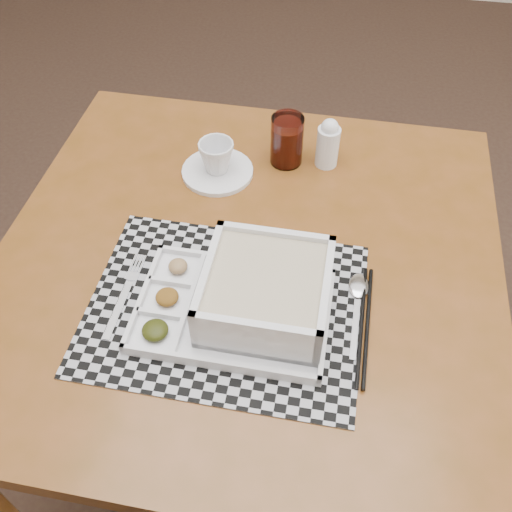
{
  "coord_description": "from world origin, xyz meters",
  "views": [
    {
      "loc": [
        0.24,
        -0.89,
        1.49
      ],
      "look_at": [
        0.13,
        -0.3,
        0.79
      ],
      "focal_mm": 40.0,
      "sensor_mm": 36.0,
      "label": 1
    }
  ],
  "objects_px": {
    "dining_table": "(248,280)",
    "creamer_bottle": "(328,143)",
    "cup": "(217,157)",
    "serving_tray": "(257,297)",
    "juice_glass": "(287,142)"
  },
  "relations": [
    {
      "from": "dining_table",
      "to": "creamer_bottle",
      "type": "distance_m",
      "value": 0.33
    },
    {
      "from": "juice_glass",
      "to": "creamer_bottle",
      "type": "distance_m",
      "value": 0.09
    },
    {
      "from": "serving_tray",
      "to": "juice_glass",
      "type": "height_order",
      "value": "juice_glass"
    },
    {
      "from": "dining_table",
      "to": "creamer_bottle",
      "type": "height_order",
      "value": "creamer_bottle"
    },
    {
      "from": "serving_tray",
      "to": "juice_glass",
      "type": "distance_m",
      "value": 0.4
    },
    {
      "from": "serving_tray",
      "to": "juice_glass",
      "type": "bearing_deg",
      "value": 91.51
    },
    {
      "from": "creamer_bottle",
      "to": "serving_tray",
      "type": "bearing_deg",
      "value": -100.36
    },
    {
      "from": "dining_table",
      "to": "creamer_bottle",
      "type": "xyz_separation_m",
      "value": [
        0.12,
        0.29,
        0.12
      ]
    },
    {
      "from": "dining_table",
      "to": "juice_glass",
      "type": "distance_m",
      "value": 0.31
    },
    {
      "from": "dining_table",
      "to": "serving_tray",
      "type": "relative_size",
      "value": 2.9
    },
    {
      "from": "dining_table",
      "to": "cup",
      "type": "relative_size",
      "value": 12.67
    },
    {
      "from": "cup",
      "to": "juice_glass",
      "type": "height_order",
      "value": "juice_glass"
    },
    {
      "from": "cup",
      "to": "creamer_bottle",
      "type": "distance_m",
      "value": 0.23
    },
    {
      "from": "cup",
      "to": "juice_glass",
      "type": "xyz_separation_m",
      "value": [
        0.14,
        0.07,
        0.01
      ]
    },
    {
      "from": "cup",
      "to": "serving_tray",
      "type": "bearing_deg",
      "value": -51.75
    }
  ]
}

